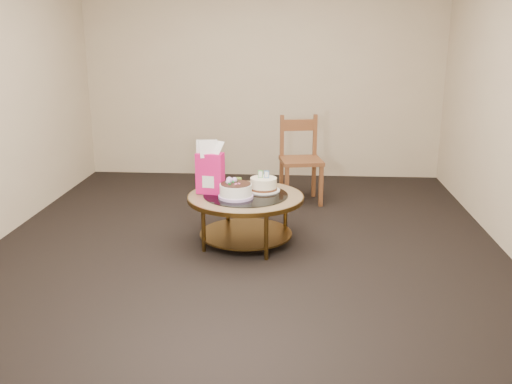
# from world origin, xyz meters

# --- Properties ---
(ground) EXTENTS (5.00, 5.00, 0.00)m
(ground) POSITION_xyz_m (0.00, 0.00, 0.00)
(ground) COLOR black
(ground) RESTS_ON ground
(room_walls) EXTENTS (4.52, 5.02, 2.61)m
(room_walls) POSITION_xyz_m (0.00, 0.00, 1.54)
(room_walls) COLOR beige
(room_walls) RESTS_ON ground
(coffee_table) EXTENTS (1.02, 1.02, 0.46)m
(coffee_table) POSITION_xyz_m (0.00, -0.00, 0.38)
(coffee_table) COLOR #513A17
(coffee_table) RESTS_ON ground
(decorated_cake) EXTENTS (0.30, 0.30, 0.17)m
(decorated_cake) POSITION_xyz_m (-0.08, -0.10, 0.52)
(decorated_cake) COLOR #C39FE1
(decorated_cake) RESTS_ON coffee_table
(cream_cake) EXTENTS (0.29, 0.29, 0.19)m
(cream_cake) POSITION_xyz_m (0.15, 0.14, 0.52)
(cream_cake) COLOR white
(cream_cake) RESTS_ON coffee_table
(gift_bag) EXTENTS (0.25, 0.20, 0.46)m
(gift_bag) POSITION_xyz_m (-0.31, 0.04, 0.69)
(gift_bag) COLOR #CF1370
(gift_bag) RESTS_ON coffee_table
(pillar_candle) EXTENTS (0.12, 0.12, 0.08)m
(pillar_candle) POSITION_xyz_m (-0.09, 0.29, 0.49)
(pillar_candle) COLOR #E7C65F
(pillar_candle) RESTS_ON coffee_table
(dining_chair) EXTENTS (0.51, 0.51, 0.94)m
(dining_chair) POSITION_xyz_m (0.48, 1.36, 0.48)
(dining_chair) COLOR brown
(dining_chair) RESTS_ON ground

